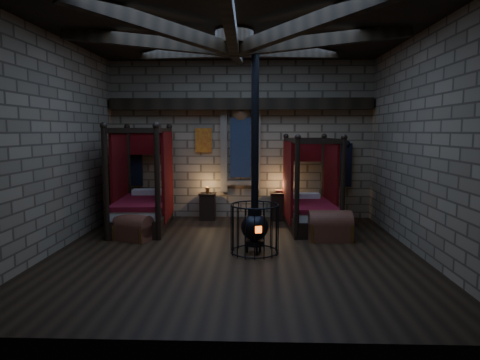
{
  "coord_description": "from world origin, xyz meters",
  "views": [
    {
      "loc": [
        0.38,
        -8.04,
        2.34
      ],
      "look_at": [
        0.08,
        0.6,
        1.35
      ],
      "focal_mm": 32.0,
      "sensor_mm": 36.0,
      "label": 1
    }
  ],
  "objects_px": {
    "bed_right": "(310,206)",
    "trunk_right": "(330,227)",
    "bed_left": "(143,204)",
    "trunk_left": "(134,228)",
    "stove": "(255,223)"
  },
  "relations": [
    {
      "from": "bed_left",
      "to": "trunk_right",
      "type": "height_order",
      "value": "bed_left"
    },
    {
      "from": "bed_left",
      "to": "stove",
      "type": "distance_m",
      "value": 3.43
    },
    {
      "from": "bed_right",
      "to": "trunk_right",
      "type": "xyz_separation_m",
      "value": [
        0.27,
        -1.13,
        -0.24
      ]
    },
    {
      "from": "bed_left",
      "to": "stove",
      "type": "bearing_deg",
      "value": -41.83
    },
    {
      "from": "trunk_left",
      "to": "stove",
      "type": "height_order",
      "value": "stove"
    },
    {
      "from": "trunk_right",
      "to": "bed_left",
      "type": "bearing_deg",
      "value": 164.3
    },
    {
      "from": "trunk_right",
      "to": "stove",
      "type": "xyz_separation_m",
      "value": [
        -1.61,
        -1.04,
        0.3
      ]
    },
    {
      "from": "trunk_right",
      "to": "stove",
      "type": "distance_m",
      "value": 1.94
    },
    {
      "from": "trunk_right",
      "to": "stove",
      "type": "relative_size",
      "value": 0.23
    },
    {
      "from": "stove",
      "to": "trunk_left",
      "type": "bearing_deg",
      "value": 145.23
    },
    {
      "from": "trunk_right",
      "to": "stove",
      "type": "height_order",
      "value": "stove"
    },
    {
      "from": "bed_right",
      "to": "trunk_left",
      "type": "bearing_deg",
      "value": -165.59
    },
    {
      "from": "bed_left",
      "to": "trunk_right",
      "type": "distance_m",
      "value": 4.47
    },
    {
      "from": "bed_right",
      "to": "stove",
      "type": "height_order",
      "value": "stove"
    },
    {
      "from": "bed_right",
      "to": "bed_left",
      "type": "bearing_deg",
      "value": 177.99
    }
  ]
}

